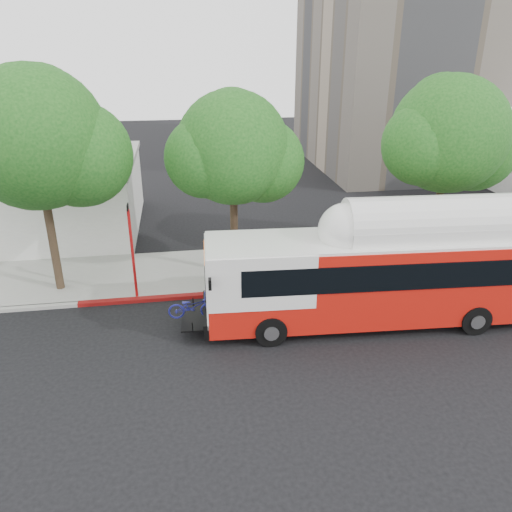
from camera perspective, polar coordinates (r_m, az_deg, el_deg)
The scene contains 9 objects.
ground at distance 19.20m, azimuth 2.72°, elevation -9.46°, with size 120.00×120.00×0.00m, color black.
sidewalk at distance 24.80m, azimuth -0.26°, elevation -1.29°, with size 60.00×5.00×0.15m, color gray.
curb_strip at distance 22.49m, azimuth 0.75°, elevation -4.00°, with size 60.00×0.30×0.15m, color gray.
red_curb_segment at distance 22.23m, azimuth -6.92°, elevation -4.51°, with size 10.00×0.32×0.16m, color maroon.
street_tree_left at distance 22.29m, azimuth -22.61°, elevation 11.79°, with size 6.67×5.80×9.74m.
street_tree_mid at distance 22.49m, azimuth -1.64°, elevation 11.78°, with size 5.75×5.00×8.62m.
street_tree_right at distance 25.52m, azimuth 21.93°, elevation 12.33°, with size 6.21×5.40×9.18m.
transit_bus at distance 19.99m, azimuth 13.64°, elevation -2.42°, with size 14.12×3.57×4.14m.
signal_pole at distance 21.65m, azimuth -13.94°, elevation 0.43°, with size 0.12×0.41×4.34m.
Camera 1 is at (-3.40, -15.81, 10.35)m, focal length 35.00 mm.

